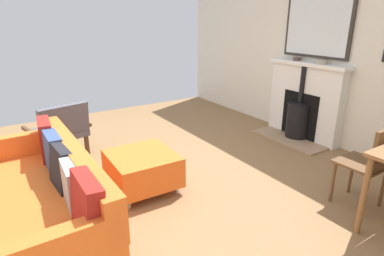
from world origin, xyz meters
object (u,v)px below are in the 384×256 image
at_px(fireplace, 303,106).
at_px(sofa, 39,202).
at_px(armchair_accent, 60,129).
at_px(mantel_bowl_near, 297,59).
at_px(ottoman, 142,168).
at_px(dining_chair_near_fireplace, 371,161).
at_px(mantel_bowl_far, 322,62).

distance_m(fireplace, sofa, 3.75).
bearing_deg(armchair_accent, sofa, 72.96).
height_order(mantel_bowl_near, sofa, mantel_bowl_near).
bearing_deg(ottoman, sofa, 17.27).
bearing_deg(dining_chair_near_fireplace, fireplace, -122.84).
bearing_deg(ottoman, mantel_bowl_far, 178.08).
distance_m(fireplace, armchair_accent, 3.42).
xyz_separation_m(mantel_bowl_far, armchair_accent, (3.25, -1.31, -0.75)).
height_order(fireplace, armchair_accent, fireplace).
bearing_deg(dining_chair_near_fireplace, armchair_accent, -50.84).
distance_m(ottoman, dining_chair_near_fireplace, 2.23).
bearing_deg(dining_chair_near_fireplace, mantel_bowl_far, -127.06).
relative_size(ottoman, dining_chair_near_fireplace, 0.84).
bearing_deg(armchair_accent, mantel_bowl_near, 164.89).
bearing_deg(sofa, mantel_bowl_far, -176.45).
height_order(mantel_bowl_far, ottoman, mantel_bowl_far).
relative_size(mantel_bowl_far, ottoman, 0.18).
distance_m(sofa, armchair_accent, 1.62).
distance_m(fireplace, ottoman, 2.70).
xyz_separation_m(fireplace, dining_chair_near_fireplace, (1.04, 1.62, 0.01)).
relative_size(fireplace, armchair_accent, 1.64).
height_order(fireplace, mantel_bowl_near, mantel_bowl_near).
relative_size(mantel_bowl_near, sofa, 0.06).
bearing_deg(mantel_bowl_far, fireplace, -87.70).
height_order(mantel_bowl_near, dining_chair_near_fireplace, mantel_bowl_near).
xyz_separation_m(mantel_bowl_near, ottoman, (2.69, 0.34, -0.93)).
bearing_deg(sofa, armchair_accent, -107.04).
distance_m(mantel_bowl_near, sofa, 3.87).
bearing_deg(mantel_bowl_far, dining_chair_near_fireplace, 52.94).
height_order(sofa, armchair_accent, sofa).
bearing_deg(fireplace, armchair_accent, -18.55).
bearing_deg(ottoman, fireplace, -177.17).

